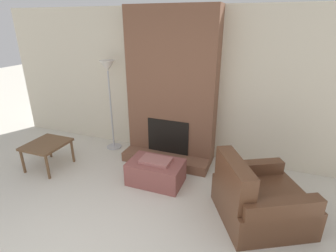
{
  "coord_description": "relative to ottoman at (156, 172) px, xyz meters",
  "views": [
    {
      "loc": [
        1.48,
        -1.18,
        2.36
      ],
      "look_at": [
        0.0,
        2.75,
        0.67
      ],
      "focal_mm": 28.0,
      "sensor_mm": 36.0,
      "label": 1
    }
  ],
  "objects": [
    {
      "name": "floor_lamp_left",
      "position": [
        -1.27,
        0.84,
        1.23
      ],
      "size": [
        0.29,
        0.29,
        1.71
      ],
      "color": "#ADADB2",
      "rests_on": "ground_plane"
    },
    {
      "name": "armchair",
      "position": [
        1.49,
        -0.3,
        0.08
      ],
      "size": [
        1.35,
        1.34,
        0.85
      ],
      "rotation": [
        0.0,
        0.0,
        2.07
      ],
      "color": "brown",
      "rests_on": "ground_plane"
    },
    {
      "name": "fireplace",
      "position": [
        -0.07,
        0.9,
        1.05
      ],
      "size": [
        1.53,
        0.72,
        2.6
      ],
      "color": "brown",
      "rests_on": "ground_plane"
    },
    {
      "name": "wall_back",
      "position": [
        -0.07,
        1.14,
        1.11
      ],
      "size": [
        7.13,
        0.06,
        2.6
      ],
      "primitive_type": "cube",
      "color": "beige",
      "rests_on": "ground_plane"
    },
    {
      "name": "ottoman",
      "position": [
        0.0,
        0.0,
        0.0
      ],
      "size": [
        0.83,
        0.53,
        0.41
      ],
      "color": "#8C4C47",
      "rests_on": "ground_plane"
    },
    {
      "name": "side_table",
      "position": [
        -1.9,
        -0.22,
        0.21
      ],
      "size": [
        0.6,
        0.67,
        0.45
      ],
      "color": "brown",
      "rests_on": "ground_plane"
    }
  ]
}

